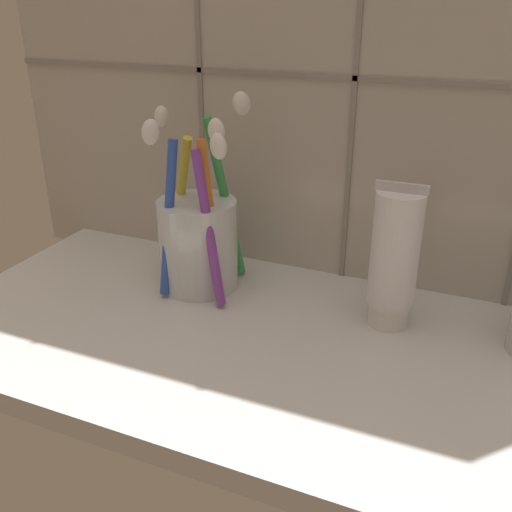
# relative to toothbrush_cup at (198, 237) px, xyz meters

# --- Properties ---
(sink_counter) EXTENTS (0.63, 0.29, 0.02)m
(sink_counter) POSITION_rel_toothbrush_cup_xyz_m (0.11, -0.06, -0.06)
(sink_counter) COLOR silver
(sink_counter) RESTS_ON ground
(toothbrush_cup) EXTENTS (0.12, 0.10, 0.19)m
(toothbrush_cup) POSITION_rel_toothbrush_cup_xyz_m (0.00, 0.00, 0.00)
(toothbrush_cup) COLOR silver
(toothbrush_cup) RESTS_ON sink_counter
(toothpaste_tube) EXTENTS (0.04, 0.04, 0.13)m
(toothpaste_tube) POSITION_rel_toothbrush_cup_xyz_m (0.19, 0.00, 0.01)
(toothpaste_tube) COLOR white
(toothpaste_tube) RESTS_ON sink_counter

